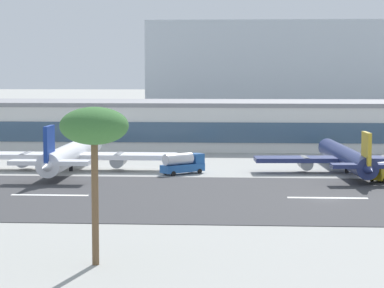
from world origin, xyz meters
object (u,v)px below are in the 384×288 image
Objects in this scene: airliner_gold_tail_gate_1 at (347,158)px; palm_tree_1 at (94,128)px; distant_hotel_block at (300,69)px; airliner_navy_tail_gate_0 at (71,155)px; service_fuel_truck_0 at (183,163)px; terminal_building at (220,124)px.

airliner_gold_tail_gate_1 is 80.49m from palm_tree_1.
distant_hotel_block reaches higher than airliner_gold_tail_gate_1.
airliner_navy_tail_gate_0 is 75.26m from palm_tree_1.
terminal_building is at bearing 44.36° from service_fuel_truck_0.
airliner_navy_tail_gate_0 is at bearing 104.15° from palm_tree_1.
terminal_building is 152.30m from distant_hotel_block.
airliner_navy_tail_gate_0 reaches higher than airliner_gold_tail_gate_1.
service_fuel_truck_0 is 69.96m from palm_tree_1.
airliner_navy_tail_gate_0 is 52.15m from airliner_gold_tail_gate_1.
distant_hotel_block is 205.92m from service_fuel_truck_0.
airliner_navy_tail_gate_0 is at bearing 85.75° from airliner_gold_tail_gate_1.
airliner_gold_tail_gate_1 is at bearing -63.39° from terminal_building.
airliner_navy_tail_gate_0 is (-27.02, -50.09, -2.63)m from terminal_building.
palm_tree_1 is (-3.45, -68.93, 11.45)m from service_fuel_truck_0.
palm_tree_1 reaches higher than service_fuel_truck_0.
airliner_navy_tail_gate_0 is at bearing 131.26° from service_fuel_truck_0.
palm_tree_1 is at bearing -166.23° from airliner_navy_tail_gate_0.
airliner_navy_tail_gate_0 is 3.03× the size of palm_tree_1.
palm_tree_1 reaches higher than terminal_building.
airliner_navy_tail_gate_0 is 1.11× the size of airliner_gold_tail_gate_1.
service_fuel_truck_0 is at bearing 91.98° from airliner_gold_tail_gate_1.
palm_tree_1 is at bearing -98.26° from distant_hotel_block.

